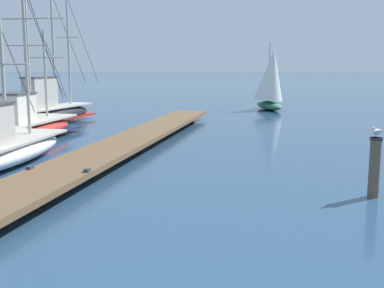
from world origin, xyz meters
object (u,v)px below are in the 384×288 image
Objects in this scene: distant_sailboat at (271,80)px; mooring_piling at (375,166)px; fishing_boat_0 at (27,127)px; perched_seagull at (377,131)px; fishing_boat_2 at (51,110)px.

mooring_piling is at bearing -86.17° from distant_sailboat.
fishing_boat_0 is 14.32m from perched_seagull.
mooring_piling is 0.84m from perched_seagull.
distant_sailboat reaches higher than perched_seagull.
fishing_boat_2 reaches higher than mooring_piling.
perched_seagull is (12.22, -7.40, 1.01)m from fishing_boat_0.
fishing_boat_2 is 25.82× the size of perched_seagull.
fishing_boat_2 reaches higher than distant_sailboat.
fishing_boat_2 is 18.47m from mooring_piling.
distant_sailboat is at bearing 54.18° from fishing_boat_0.
fishing_boat_2 is 5.96× the size of mooring_piling.
fishing_boat_0 is 14.28m from mooring_piling.
fishing_boat_0 is at bearing 148.78° from perched_seagull.
fishing_boat_2 is (-1.17, 5.33, 0.16)m from fishing_boat_0.
fishing_boat_0 is 4.75× the size of mooring_piling.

